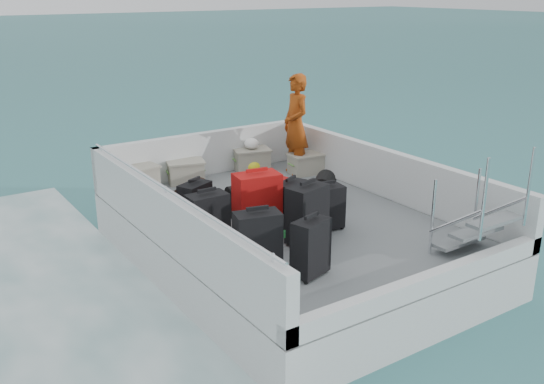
{
  "coord_description": "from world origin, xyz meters",
  "views": [
    {
      "loc": [
        -4.35,
        -6.11,
        3.55
      ],
      "look_at": [
        -0.19,
        0.12,
        1.0
      ],
      "focal_mm": 40.0,
      "sensor_mm": 36.0,
      "label": 1
    }
  ],
  "objects_px": {
    "crate_2": "(252,160)",
    "crate_1": "(186,173)",
    "suitcase_2": "(195,206)",
    "suitcase_4": "(307,215)",
    "suitcase_3": "(311,248)",
    "suitcase_8": "(275,198)",
    "passenger": "(296,125)",
    "suitcase_5": "(257,203)",
    "suitcase_1": "(208,222)",
    "suitcase_6": "(327,208)",
    "crate_0": "(136,180)",
    "suitcase_7": "(291,205)",
    "crate_3": "(306,165)",
    "suitcase_0": "(258,246)"
  },
  "relations": [
    {
      "from": "suitcase_3",
      "to": "suitcase_2",
      "type": "bearing_deg",
      "value": 85.62
    },
    {
      "from": "suitcase_1",
      "to": "crate_2",
      "type": "xyz_separation_m",
      "value": [
        2.14,
        2.49,
        -0.18
      ]
    },
    {
      "from": "crate_2",
      "to": "suitcase_0",
      "type": "bearing_deg",
      "value": -120.97
    },
    {
      "from": "suitcase_4",
      "to": "suitcase_5",
      "type": "xyz_separation_m",
      "value": [
        -0.3,
        0.63,
        0.02
      ]
    },
    {
      "from": "suitcase_1",
      "to": "crate_0",
      "type": "distance_m",
      "value": 2.49
    },
    {
      "from": "suitcase_3",
      "to": "suitcase_4",
      "type": "xyz_separation_m",
      "value": [
        0.49,
        0.72,
        0.04
      ]
    },
    {
      "from": "suitcase_3",
      "to": "crate_2",
      "type": "height_order",
      "value": "suitcase_3"
    },
    {
      "from": "crate_1",
      "to": "suitcase_1",
      "type": "bearing_deg",
      "value": -110.37
    },
    {
      "from": "suitcase_0",
      "to": "suitcase_7",
      "type": "height_order",
      "value": "suitcase_0"
    },
    {
      "from": "suitcase_2",
      "to": "suitcase_8",
      "type": "relative_size",
      "value": 0.7
    },
    {
      "from": "suitcase_2",
      "to": "suitcase_3",
      "type": "relative_size",
      "value": 0.94
    },
    {
      "from": "suitcase_1",
      "to": "suitcase_2",
      "type": "distance_m",
      "value": 0.73
    },
    {
      "from": "suitcase_4",
      "to": "crate_2",
      "type": "height_order",
      "value": "suitcase_4"
    },
    {
      "from": "suitcase_5",
      "to": "crate_3",
      "type": "height_order",
      "value": "suitcase_5"
    },
    {
      "from": "suitcase_6",
      "to": "suitcase_8",
      "type": "bearing_deg",
      "value": 106.19
    },
    {
      "from": "suitcase_8",
      "to": "suitcase_2",
      "type": "bearing_deg",
      "value": 79.25
    },
    {
      "from": "suitcase_6",
      "to": "crate_0",
      "type": "xyz_separation_m",
      "value": [
        -1.45,
        2.75,
        -0.1
      ]
    },
    {
      "from": "suitcase_2",
      "to": "suitcase_3",
      "type": "height_order",
      "value": "suitcase_3"
    },
    {
      "from": "suitcase_7",
      "to": "crate_0",
      "type": "height_order",
      "value": "suitcase_7"
    },
    {
      "from": "suitcase_7",
      "to": "suitcase_8",
      "type": "bearing_deg",
      "value": 48.9
    },
    {
      "from": "suitcase_5",
      "to": "suitcase_3",
      "type": "bearing_deg",
      "value": -88.98
    },
    {
      "from": "suitcase_4",
      "to": "suitcase_6",
      "type": "distance_m",
      "value": 0.53
    },
    {
      "from": "suitcase_6",
      "to": "suitcase_7",
      "type": "bearing_deg",
      "value": 143.63
    },
    {
      "from": "suitcase_2",
      "to": "crate_3",
      "type": "relative_size",
      "value": 1.17
    },
    {
      "from": "suitcase_2",
      "to": "passenger",
      "type": "xyz_separation_m",
      "value": [
        2.46,
        1.25,
        0.52
      ]
    },
    {
      "from": "suitcase_2",
      "to": "suitcase_4",
      "type": "xyz_separation_m",
      "value": [
        0.88,
        -1.18,
        0.06
      ]
    },
    {
      "from": "suitcase_4",
      "to": "crate_3",
      "type": "xyz_separation_m",
      "value": [
        1.7,
        2.3,
        -0.21
      ]
    },
    {
      "from": "suitcase_3",
      "to": "suitcase_8",
      "type": "distance_m",
      "value": 2.08
    },
    {
      "from": "suitcase_7",
      "to": "crate_2",
      "type": "distance_m",
      "value": 2.6
    },
    {
      "from": "suitcase_7",
      "to": "crate_0",
      "type": "distance_m",
      "value": 2.67
    },
    {
      "from": "suitcase_5",
      "to": "suitcase_6",
      "type": "height_order",
      "value": "suitcase_5"
    },
    {
      "from": "suitcase_1",
      "to": "crate_1",
      "type": "xyz_separation_m",
      "value": [
        0.92,
        2.49,
        -0.18
      ]
    },
    {
      "from": "crate_0",
      "to": "crate_2",
      "type": "bearing_deg",
      "value": 0.0
    },
    {
      "from": "suitcase_3",
      "to": "crate_1",
      "type": "distance_m",
      "value": 3.7
    },
    {
      "from": "crate_2",
      "to": "suitcase_7",
      "type": "bearing_deg",
      "value": -110.89
    },
    {
      "from": "crate_0",
      "to": "crate_1",
      "type": "xyz_separation_m",
      "value": [
        0.82,
        0.0,
        -0.02
      ]
    },
    {
      "from": "suitcase_0",
      "to": "crate_1",
      "type": "distance_m",
      "value": 3.51
    },
    {
      "from": "suitcase_5",
      "to": "suitcase_1",
      "type": "bearing_deg",
      "value": -159.75
    },
    {
      "from": "suitcase_3",
      "to": "crate_2",
      "type": "relative_size",
      "value": 1.13
    },
    {
      "from": "crate_3",
      "to": "suitcase_2",
      "type": "bearing_deg",
      "value": -156.54
    },
    {
      "from": "crate_2",
      "to": "crate_1",
      "type": "bearing_deg",
      "value": 180.0
    },
    {
      "from": "suitcase_3",
      "to": "suitcase_7",
      "type": "distance_m",
      "value": 1.41
    },
    {
      "from": "suitcase_2",
      "to": "suitcase_4",
      "type": "distance_m",
      "value": 1.47
    },
    {
      "from": "suitcase_2",
      "to": "crate_1",
      "type": "relative_size",
      "value": 1.12
    },
    {
      "from": "suitcase_7",
      "to": "suitcase_5",
      "type": "bearing_deg",
      "value": 143.66
    },
    {
      "from": "passenger",
      "to": "suitcase_5",
      "type": "bearing_deg",
      "value": -36.83
    },
    {
      "from": "suitcase_4",
      "to": "suitcase_8",
      "type": "xyz_separation_m",
      "value": [
        0.33,
        1.18,
        -0.19
      ]
    },
    {
      "from": "crate_0",
      "to": "suitcase_2",
      "type": "bearing_deg",
      "value": -87.08
    },
    {
      "from": "suitcase_2",
      "to": "suitcase_7",
      "type": "xyz_separation_m",
      "value": [
        1.03,
        -0.64,
        0.0
      ]
    },
    {
      "from": "crate_3",
      "to": "passenger",
      "type": "distance_m",
      "value": 0.68
    }
  ]
}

